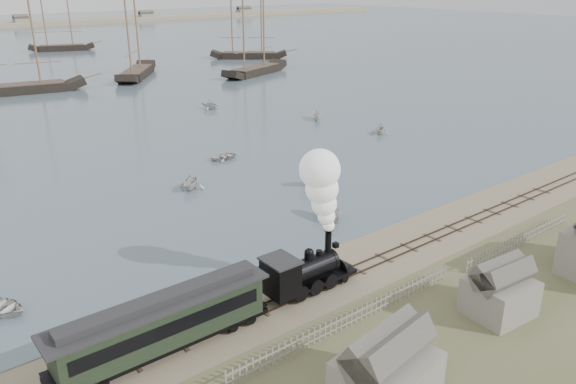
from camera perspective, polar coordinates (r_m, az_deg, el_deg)
ground at (r=45.35m, az=6.16°, el=-6.51°), size 600.00×600.00×0.00m
rail_track at (r=44.11m, az=7.99°, el=-7.38°), size 120.00×1.80×0.16m
picket_fence_west at (r=37.14m, az=6.50°, el=-13.34°), size 19.00×0.10×1.20m
picket_fence_east at (r=50.59m, az=22.51°, el=-5.06°), size 15.00×0.10×1.20m
shed_mid at (r=40.49m, az=20.44°, el=-11.51°), size 4.00×3.50×3.60m
locomotive at (r=39.03m, az=3.31°, el=-3.80°), size 7.86×2.93×9.79m
passenger_coach at (r=34.33m, az=-12.61°, el=-12.74°), size 13.59×2.62×3.30m
beached_dinghy at (r=42.12m, az=-1.63°, el=-8.08°), size 4.21×4.62×0.78m
rowboat_1 at (r=59.37m, az=-9.84°, el=1.07°), size 4.15×4.24×1.70m
rowboat_2 at (r=51.51m, az=3.92°, el=-2.01°), size 3.59×1.36×1.39m
rowboat_3 at (r=68.87m, az=-6.42°, el=3.64°), size 2.56×3.54×0.72m
rowboat_4 at (r=80.68m, az=9.35°, el=6.38°), size 3.68×3.76×1.51m
rowboat_5 at (r=87.88m, az=2.91°, el=7.74°), size 3.32×2.75×1.23m
rowboat_7 at (r=95.83m, az=-7.92°, el=8.85°), size 4.24×4.05×1.74m
rowboat_8 at (r=59.54m, az=2.88°, el=1.28°), size 2.77×3.92×1.42m
schooner_2 at (r=118.55m, az=-26.51°, el=13.71°), size 25.22×9.93×20.00m
schooner_3 at (r=129.90m, az=-15.50°, el=15.57°), size 17.14×20.62×20.00m
schooner_4 at (r=129.09m, az=-3.39°, el=16.23°), size 21.06×11.83×20.00m
schooner_5 at (r=155.39m, az=-4.10°, el=17.03°), size 18.85×16.42×20.00m
schooner_8 at (r=184.73m, az=-22.38°, el=16.22°), size 18.76×10.14×20.00m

